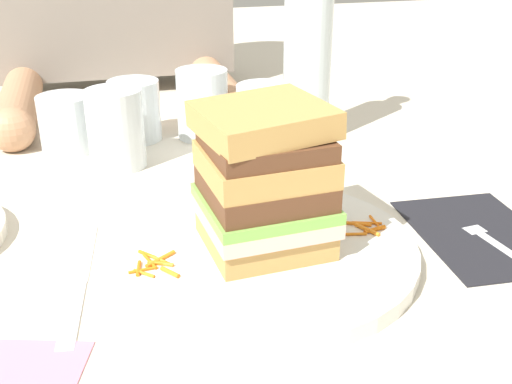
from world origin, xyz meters
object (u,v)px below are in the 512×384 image
Objects in this scene: main_plate at (264,251)px; water_bottle at (308,44)px; juice_glass at (265,127)px; napkin_pink at (15,372)px; napkin_dark at (480,233)px; empty_tumbler_2 at (67,123)px; sandwich at (264,180)px; empty_tumbler_0 at (202,104)px; empty_tumbler_1 at (116,129)px; fork at (496,241)px; knife at (78,282)px; empty_tumbler_3 at (135,110)px.

water_bottle is (0.14, 0.31, 0.13)m from main_plate.
juice_glass is 1.02× the size of napkin_pink.
empty_tumbler_2 is at bearing 138.82° from napkin_dark.
sandwich reaches higher than juice_glass.
main_plate is 0.35m from empty_tumbler_0.
empty_tumbler_1 is (-0.12, -0.08, 0.00)m from empty_tumbler_0.
empty_tumbler_0 is at bearing 64.38° from napkin_pink.
napkin_dark is 1.79× the size of empty_tumbler_0.
main_plate is 1.65× the size of napkin_dark.
empty_tumbler_2 is (-0.41, 0.37, 0.03)m from fork.
knife is 2.02× the size of empty_tumbler_1.
napkin_dark is at bearing 96.82° from fork.
sandwich is 1.35× the size of empty_tumbler_1.
main_plate is at bearing -105.47° from juice_glass.
empty_tumbler_2 is 0.09m from empty_tumbler_3.
sandwich is 0.26m from juice_glass.
napkin_pink is (-0.44, -0.10, -0.00)m from napkin_dark.
sandwich is 0.46× the size of water_bottle.
empty_tumbler_1 is (-0.12, 0.27, -0.03)m from sandwich.
napkin_pink is (-0.04, -0.11, -0.00)m from knife.
juice_glass is at bearing 51.49° from napkin_pink.
fork is 0.56× the size of water_bottle.
napkin_dark is 2.29× the size of empty_tumbler_2.
empty_tumbler_3 is (0.09, 0.02, 0.00)m from empty_tumbler_2.
sandwich is 0.67× the size of knife.
empty_tumbler_2 is 0.90× the size of empty_tumbler_3.
juice_glass is 0.12m from empty_tumbler_0.
empty_tumbler_2 is (-0.06, 0.07, -0.01)m from empty_tumbler_1.
juice_glass is at bearing -21.30° from empty_tumbler_2.
empty_tumbler_0 is (0.18, 0.35, 0.05)m from knife.
water_bottle is (-0.08, 0.32, 0.13)m from napkin_dark.
water_bottle is at bearing 103.81° from fork.
empty_tumbler_0 is (-0.22, 0.36, 0.05)m from napkin_dark.
empty_tumbler_1 is at bearing 113.63° from sandwich.
napkin_pink is (-0.13, -0.47, -0.04)m from empty_tumbler_3.
empty_tumbler_2 is (-0.18, 0.34, -0.04)m from sandwich.
juice_glass reaches higher than empty_tumbler_3.
sandwich is 0.35m from empty_tumbler_0.
water_bottle is at bearing 7.90° from empty_tumbler_1.
fork is 1.98× the size of empty_tumbler_3.
knife is 2.10× the size of napkin_pink.
empty_tumbler_1 is at bearing -107.80° from empty_tumbler_3.
main_plate reaches higher than napkin_pink.
napkin_pink is at bearing -167.35° from napkin_dark.
napkin_pink is (-0.03, -0.45, -0.04)m from empty_tumbler_2.
empty_tumbler_0 reaches higher than napkin_pink.
sandwich is at bearing -62.42° from empty_tumbler_2.
napkin_dark is 0.59× the size of water_bottle.
fork is 1.71× the size of juice_glass.
juice_glass is (-0.16, 0.26, 0.04)m from napkin_dark.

